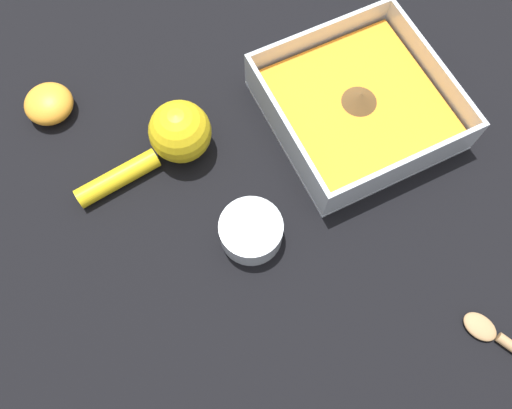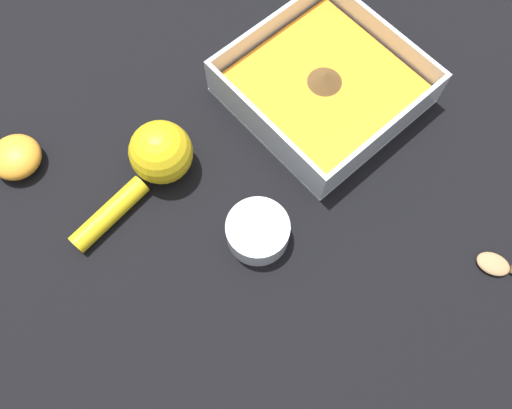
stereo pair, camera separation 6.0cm
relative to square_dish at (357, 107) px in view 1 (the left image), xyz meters
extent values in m
plane|color=black|center=(-0.01, -0.01, -0.02)|extent=(4.00, 4.00, 0.00)
cube|color=silver|center=(0.00, 0.00, -0.02)|extent=(0.22, 0.22, 0.01)
cube|color=silver|center=(0.00, 0.11, 0.02)|extent=(0.22, 0.01, 0.05)
cube|color=silver|center=(0.00, -0.11, 0.02)|extent=(0.22, 0.01, 0.05)
cube|color=silver|center=(0.11, 0.00, 0.02)|extent=(0.01, 0.21, 0.05)
cube|color=silver|center=(-0.11, 0.00, 0.02)|extent=(0.01, 0.21, 0.05)
cube|color=orange|center=(0.00, 0.00, 0.00)|extent=(0.20, 0.20, 0.03)
cone|color=brown|center=(0.00, 0.00, 0.02)|extent=(0.05, 0.05, 0.02)
cylinder|color=silver|center=(0.09, -0.20, 0.00)|extent=(0.08, 0.08, 0.04)
cylinder|color=brown|center=(0.09, -0.20, -0.01)|extent=(0.07, 0.07, 0.02)
sphere|color=yellow|center=(-0.06, -0.23, 0.02)|extent=(0.08, 0.08, 0.08)
cylinder|color=yellow|center=(-0.05, -0.32, -0.01)|extent=(0.04, 0.11, 0.03)
ellipsoid|color=orange|center=(-0.19, -0.37, 0.00)|extent=(0.06, 0.06, 0.04)
ellipsoid|color=tan|center=(0.31, -0.01, -0.01)|extent=(0.05, 0.04, 0.01)
camera|label=1|loc=(0.27, -0.28, 0.57)|focal=35.00mm
camera|label=2|loc=(0.24, -0.33, 0.57)|focal=35.00mm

